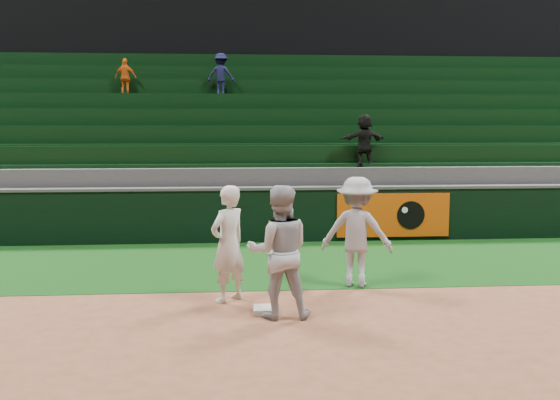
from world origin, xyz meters
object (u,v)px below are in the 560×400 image
(base_coach, at_px, (357,232))
(first_base, at_px, (266,310))
(first_baseman, at_px, (228,244))
(baserunner, at_px, (279,252))

(base_coach, bearing_deg, first_base, 58.04)
(first_baseman, relative_size, base_coach, 0.98)
(first_baseman, bearing_deg, base_coach, 154.25)
(first_base, height_order, base_coach, base_coach)
(first_base, height_order, first_baseman, first_baseman)
(first_base, relative_size, baserunner, 0.19)
(first_baseman, bearing_deg, baserunner, 85.62)
(first_base, xyz_separation_m, baserunner, (0.17, -0.20, 0.88))
(first_base, bearing_deg, base_coach, 40.52)
(first_baseman, distance_m, baserunner, 1.09)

